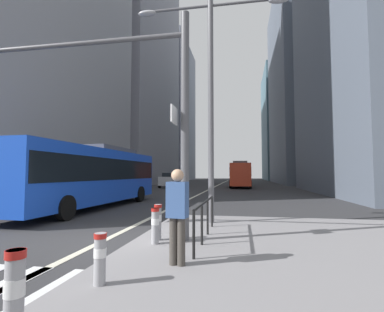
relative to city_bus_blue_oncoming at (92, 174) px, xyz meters
name	(u,v)px	position (x,y,z in m)	size (l,w,h in m)	color
ground_plane	(203,192)	(4.16, 13.49, -1.84)	(160.00, 160.00, 0.00)	#303033
median_island	(326,258)	(9.66, -7.51, -1.76)	(9.00, 10.00, 0.15)	gray
lane_centre_line	(214,187)	(4.16, 23.49, -1.83)	(0.20, 80.00, 0.01)	beige
office_tower_left_mid	(136,70)	(-11.84, 36.04, 19.64)	(11.09, 25.18, 42.96)	gray
office_tower_left_far	(172,112)	(-11.84, 63.74, 17.48)	(10.09, 22.79, 38.62)	slate
office_tower_right_mid	(311,86)	(21.16, 42.60, 16.86)	(13.58, 25.80, 37.40)	slate
office_tower_right_far	(289,126)	(21.16, 69.30, 13.59)	(13.87, 21.12, 30.85)	slate
city_bus_blue_oncoming	(92,174)	(0.00, 0.00, 0.00)	(2.94, 11.95, 3.40)	blue
sedan_white_oncoming	(33,190)	(-2.66, -1.11, -0.85)	(2.07, 4.31, 1.94)	silver
city_bus_red_receding	(240,174)	(7.63, 24.60, 0.00)	(2.83, 10.55, 3.40)	red
car_oncoming_mid	(170,180)	(-1.37, 21.85, -0.85)	(2.19, 4.41, 1.94)	silver
car_receding_near	(235,177)	(6.26, 52.84, -0.85)	(2.14, 4.16, 1.94)	#B2A899
car_receding_far	(242,177)	(7.81, 49.80, -0.85)	(2.19, 4.18, 1.94)	#232838
traffic_signal_gantry	(104,91)	(4.19, -6.85, 2.31)	(6.76, 0.65, 6.00)	#515156
street_lamp_post	(211,77)	(6.85, -4.12, 3.45)	(5.50, 0.32, 8.00)	#56565B
bollard_front	(14,294)	(5.72, -11.51, -1.16)	(0.20, 0.20, 0.95)	#99999E
bollard_left	(100,256)	(5.76, -9.89, -1.25)	(0.20, 0.20, 0.78)	#99999E
bollard_right	(155,224)	(5.83, -7.32, -1.21)	(0.20, 0.20, 0.86)	#99999E
bollard_back	(158,220)	(5.78, -6.92, -1.19)	(0.20, 0.20, 0.90)	#99999E
pedestrian_railing	(205,212)	(6.96, -6.63, -0.99)	(0.06, 3.51, 0.98)	black
pedestrian_waiting	(177,211)	(6.72, -8.77, -0.69)	(0.41, 0.29, 1.78)	#423D38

